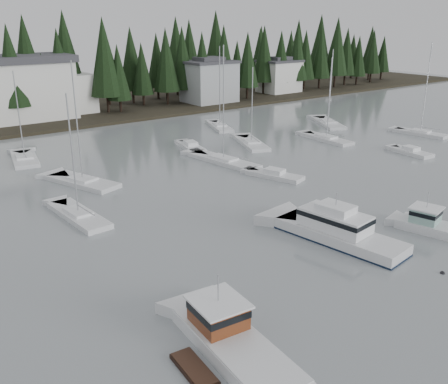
# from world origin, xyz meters

# --- Properties ---
(far_shore_land) EXTENTS (240.00, 54.00, 1.00)m
(far_shore_land) POSITION_xyz_m (0.00, 97.00, 0.00)
(far_shore_land) COLOR black
(far_shore_land) RESTS_ON ground
(conifer_treeline) EXTENTS (200.00, 22.00, 20.00)m
(conifer_treeline) POSITION_xyz_m (0.00, 86.00, 0.00)
(conifer_treeline) COLOR black
(conifer_treeline) RESTS_ON ground
(house_east_a) EXTENTS (10.60, 8.48, 9.25)m
(house_east_a) POSITION_xyz_m (36.00, 78.00, 4.90)
(house_east_a) COLOR #999EA0
(house_east_a) RESTS_ON ground
(house_east_b) EXTENTS (9.54, 7.42, 8.25)m
(house_east_b) POSITION_xyz_m (58.00, 80.00, 4.40)
(house_east_b) COLOR silver
(house_east_b) RESTS_ON ground
(harbor_inn) EXTENTS (29.50, 11.50, 10.90)m
(harbor_inn) POSITION_xyz_m (-2.96, 82.34, 5.78)
(harbor_inn) COLOR silver
(harbor_inn) RESTS_ON ground
(lobster_boat_brown) EXTENTS (5.38, 9.60, 4.62)m
(lobster_boat_brown) POSITION_xyz_m (-11.95, 9.52, 0.53)
(lobster_boat_brown) COLOR silver
(lobster_boat_brown) RESTS_ON ground
(cabin_cruiser_center) EXTENTS (4.82, 11.39, 4.74)m
(cabin_cruiser_center) POSITION_xyz_m (3.98, 15.53, 0.71)
(cabin_cruiser_center) COLOR silver
(cabin_cruiser_center) RESTS_ON ground
(lobster_boat_teal) EXTENTS (4.13, 7.62, 4.02)m
(lobster_boat_teal) POSITION_xyz_m (11.92, 11.40, 0.48)
(lobster_boat_teal) COLOR silver
(lobster_boat_teal) RESTS_ON ground
(sailboat_0) EXTENTS (3.96, 11.16, 14.92)m
(sailboat_0) POSITION_xyz_m (10.76, 39.92, 0.08)
(sailboat_0) COLOR silver
(sailboat_0) RESTS_ON ground
(sailboat_1) EXTENTS (3.49, 8.47, 14.55)m
(sailboat_1) POSITION_xyz_m (45.04, 33.84, 0.10)
(sailboat_1) COLOR silver
(sailboat_1) RESTS_ON ground
(sailboat_2) EXTENTS (5.76, 9.61, 13.82)m
(sailboat_2) POSITION_xyz_m (-6.84, 42.52, 0.07)
(sailboat_2) COLOR silver
(sailboat_2) RESTS_ON ground
(sailboat_3) EXTENTS (3.16, 9.25, 12.61)m
(sailboat_3) POSITION_xyz_m (30.40, 40.21, 0.07)
(sailboat_3) COLOR silver
(sailboat_3) RESTS_ON ground
(sailboat_4) EXTENTS (2.91, 8.99, 11.89)m
(sailboat_4) POSITION_xyz_m (-11.06, 33.24, 0.07)
(sailboat_4) COLOR silver
(sailboat_4) RESTS_ON ground
(sailboat_7) EXTENTS (5.44, 8.91, 13.70)m
(sailboat_7) POSITION_xyz_m (22.94, 56.94, 0.09)
(sailboat_7) COLOR silver
(sailboat_7) RESTS_ON ground
(sailboat_8) EXTENTS (6.08, 9.52, 11.54)m
(sailboat_8) POSITION_xyz_m (19.60, 44.87, 0.06)
(sailboat_8) COLOR silver
(sailboat_8) RESTS_ON ground
(sailboat_9) EXTENTS (4.53, 8.60, 11.88)m
(sailboat_9) POSITION_xyz_m (-9.09, 55.91, 0.06)
(sailboat_9) COLOR silver
(sailboat_9) RESTS_ON ground
(sailboat_10) EXTENTS (7.48, 10.31, 13.05)m
(sailboat_10) POSITION_xyz_m (39.70, 48.10, 0.06)
(sailboat_10) COLOR silver
(sailboat_10) RESTS_ON ground
(runabout_1) EXTENTS (4.13, 7.08, 1.42)m
(runabout_1) POSITION_xyz_m (11.65, 31.39, 0.13)
(runabout_1) COLOR silver
(runabout_1) RESTS_ON ground
(runabout_2) EXTENTS (2.94, 6.36, 1.42)m
(runabout_2) POSITION_xyz_m (33.47, 28.01, 0.13)
(runabout_2) COLOR silver
(runabout_2) RESTS_ON ground
(runabout_4) EXTENTS (3.55, 6.87, 1.42)m
(runabout_4) POSITION_xyz_m (11.47, 48.46, 0.13)
(runabout_4) COLOR silver
(runabout_4) RESTS_ON ground
(mooring_buoy_dark) EXTENTS (0.36, 0.36, 0.36)m
(mooring_buoy_dark) POSITION_xyz_m (5.62, 7.20, 0.00)
(mooring_buoy_dark) COLOR black
(mooring_buoy_dark) RESTS_ON ground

